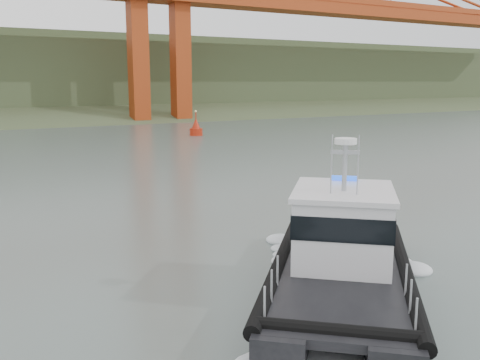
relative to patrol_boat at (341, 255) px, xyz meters
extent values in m
plane|color=#45524E|center=(2.33, 3.06, -1.41)|extent=(400.00, 400.00, 0.00)
cube|color=#3A4D2C|center=(2.33, 95.06, -1.41)|extent=(500.00, 44.72, 16.25)
cube|color=black|center=(-1.18, 0.81, -0.97)|extent=(8.71, 9.60, 1.27)
cube|color=black|center=(0.95, -1.07, -0.97)|extent=(8.71, 9.60, 1.27)
cube|color=black|center=(-0.46, -0.52, -0.46)|extent=(9.79, 10.30, 0.26)
cube|color=silver|center=(0.24, 0.27, 0.88)|extent=(4.88, 4.94, 2.43)
cube|color=black|center=(0.24, 0.27, 1.31)|extent=(4.97, 5.03, 0.79)
cube|color=silver|center=(0.24, 0.27, 2.17)|extent=(5.18, 5.24, 0.17)
cylinder|color=#999CA1|center=(0.03, 0.03, 3.04)|extent=(0.17, 0.17, 1.90)
cylinder|color=white|center=(0.03, 0.03, 3.94)|extent=(0.74, 0.74, 0.19)
cylinder|color=#AA200B|center=(19.15, 52.35, -1.02)|extent=(1.73, 1.73, 1.16)
cone|color=#AA200B|center=(19.15, 52.35, 0.13)|extent=(1.35, 1.35, 1.73)
cylinder|color=#AA200B|center=(19.15, 52.35, 1.29)|extent=(0.15, 0.15, 0.96)
sphere|color=#E5D87F|center=(19.15, 52.35, 1.87)|extent=(0.29, 0.29, 0.29)
camera|label=1|loc=(-11.77, -13.49, 5.90)|focal=40.00mm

